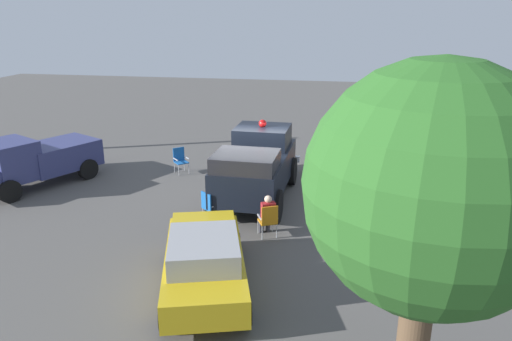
{
  "coord_description": "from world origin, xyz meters",
  "views": [
    {
      "loc": [
        -3.01,
        15.67,
        6.34
      ],
      "look_at": [
        -0.21,
        0.05,
        1.04
      ],
      "focal_mm": 33.95,
      "sensor_mm": 36.0,
      "label": 1
    }
  ],
  "objects_px": {
    "spectator_standing": "(326,145)",
    "classic_hot_rod": "(204,260)",
    "lawn_chair_by_car": "(180,158)",
    "parked_pickup": "(34,160)",
    "traffic_cone": "(320,154)",
    "vintage_fire_truck": "(257,164)",
    "lawn_chair_spare": "(209,205)",
    "lawn_chair_near_truck": "(269,219)",
    "spectator_seated": "(267,214)",
    "oak_tree_left": "(431,191)"
  },
  "relations": [
    {
      "from": "spectator_standing",
      "to": "classic_hot_rod",
      "type": "bearing_deg",
      "value": 76.17
    },
    {
      "from": "lawn_chair_by_car",
      "to": "parked_pickup",
      "type": "bearing_deg",
      "value": 26.53
    },
    {
      "from": "traffic_cone",
      "to": "lawn_chair_by_car",
      "type": "bearing_deg",
      "value": 25.53
    },
    {
      "from": "vintage_fire_truck",
      "to": "classic_hot_rod",
      "type": "relative_size",
      "value": 1.28
    },
    {
      "from": "parked_pickup",
      "to": "lawn_chair_spare",
      "type": "height_order",
      "value": "parked_pickup"
    },
    {
      "from": "lawn_chair_by_car",
      "to": "lawn_chair_spare",
      "type": "xyz_separation_m",
      "value": [
        -2.49,
        4.56,
        0.0
      ]
    },
    {
      "from": "vintage_fire_truck",
      "to": "traffic_cone",
      "type": "height_order",
      "value": "vintage_fire_truck"
    },
    {
      "from": "vintage_fire_truck",
      "to": "lawn_chair_near_truck",
      "type": "distance_m",
      "value": 3.36
    },
    {
      "from": "lawn_chair_spare",
      "to": "classic_hot_rod",
      "type": "bearing_deg",
      "value": 103.59
    },
    {
      "from": "parked_pickup",
      "to": "spectator_seated",
      "type": "xyz_separation_m",
      "value": [
        -9.24,
        2.73,
        -0.29
      ]
    },
    {
      "from": "vintage_fire_truck",
      "to": "lawn_chair_near_truck",
      "type": "height_order",
      "value": "vintage_fire_truck"
    },
    {
      "from": "spectator_seated",
      "to": "oak_tree_left",
      "type": "bearing_deg",
      "value": 116.62
    },
    {
      "from": "vintage_fire_truck",
      "to": "oak_tree_left",
      "type": "bearing_deg",
      "value": 113.11
    },
    {
      "from": "lawn_chair_by_car",
      "to": "traffic_cone",
      "type": "xyz_separation_m",
      "value": [
        -5.51,
        -2.63,
        -0.28
      ]
    },
    {
      "from": "parked_pickup",
      "to": "traffic_cone",
      "type": "height_order",
      "value": "parked_pickup"
    },
    {
      "from": "vintage_fire_truck",
      "to": "parked_pickup",
      "type": "height_order",
      "value": "vintage_fire_truck"
    },
    {
      "from": "lawn_chair_spare",
      "to": "oak_tree_left",
      "type": "bearing_deg",
      "value": 126.16
    },
    {
      "from": "parked_pickup",
      "to": "traffic_cone",
      "type": "bearing_deg",
      "value": -154.0
    },
    {
      "from": "lawn_chair_near_truck",
      "to": "spectator_seated",
      "type": "bearing_deg",
      "value": -63.3
    },
    {
      "from": "oak_tree_left",
      "to": "traffic_cone",
      "type": "height_order",
      "value": "oak_tree_left"
    },
    {
      "from": "classic_hot_rod",
      "to": "traffic_cone",
      "type": "xyz_separation_m",
      "value": [
        -2.14,
        -10.82,
        -0.44
      ]
    },
    {
      "from": "spectator_seated",
      "to": "lawn_chair_spare",
      "type": "bearing_deg",
      "value": -17.24
    },
    {
      "from": "spectator_standing",
      "to": "lawn_chair_by_car",
      "type": "bearing_deg",
      "value": 16.53
    },
    {
      "from": "spectator_standing",
      "to": "traffic_cone",
      "type": "bearing_deg",
      "value": -71.6
    },
    {
      "from": "spectator_seated",
      "to": "parked_pickup",
      "type": "bearing_deg",
      "value": -16.44
    },
    {
      "from": "spectator_seated",
      "to": "classic_hot_rod",
      "type": "bearing_deg",
      "value": 71.4
    },
    {
      "from": "vintage_fire_truck",
      "to": "parked_pickup",
      "type": "xyz_separation_m",
      "value": [
        8.41,
        0.34,
        -0.21
      ]
    },
    {
      "from": "spectator_seated",
      "to": "spectator_standing",
      "type": "height_order",
      "value": "spectator_standing"
    },
    {
      "from": "lawn_chair_near_truck",
      "to": "lawn_chair_spare",
      "type": "xyz_separation_m",
      "value": [
        1.96,
        -0.71,
        0.0
      ]
    },
    {
      "from": "parked_pickup",
      "to": "spectator_standing",
      "type": "xyz_separation_m",
      "value": [
        -10.66,
        -4.14,
        -0.02
      ]
    },
    {
      "from": "oak_tree_left",
      "to": "spectator_seated",
      "type": "bearing_deg",
      "value": -63.38
    },
    {
      "from": "lawn_chair_spare",
      "to": "oak_tree_left",
      "type": "relative_size",
      "value": 0.18
    },
    {
      "from": "lawn_chair_near_truck",
      "to": "lawn_chair_by_car",
      "type": "bearing_deg",
      "value": -49.8
    },
    {
      "from": "classic_hot_rod",
      "to": "lawn_chair_by_car",
      "type": "xyz_separation_m",
      "value": [
        3.37,
        -8.19,
        -0.16
      ]
    },
    {
      "from": "spectator_seated",
      "to": "spectator_standing",
      "type": "xyz_separation_m",
      "value": [
        -1.42,
        -6.87,
        0.27
      ]
    },
    {
      "from": "spectator_standing",
      "to": "vintage_fire_truck",
      "type": "bearing_deg",
      "value": 59.41
    },
    {
      "from": "lawn_chair_near_truck",
      "to": "classic_hot_rod",
      "type": "bearing_deg",
      "value": 69.67
    },
    {
      "from": "lawn_chair_near_truck",
      "to": "lawn_chair_spare",
      "type": "height_order",
      "value": "same"
    },
    {
      "from": "parked_pickup",
      "to": "spectator_seated",
      "type": "height_order",
      "value": "parked_pickup"
    },
    {
      "from": "classic_hot_rod",
      "to": "lawn_chair_by_car",
      "type": "height_order",
      "value": "classic_hot_rod"
    },
    {
      "from": "parked_pickup",
      "to": "lawn_chair_spare",
      "type": "bearing_deg",
      "value": 163.77
    },
    {
      "from": "spectator_seated",
      "to": "lawn_chair_by_car",
      "type": "bearing_deg",
      "value": -49.53
    },
    {
      "from": "vintage_fire_truck",
      "to": "spectator_standing",
      "type": "distance_m",
      "value": 4.43
    },
    {
      "from": "spectator_standing",
      "to": "spectator_seated",
      "type": "bearing_deg",
      "value": 78.35
    },
    {
      "from": "lawn_chair_spare",
      "to": "oak_tree_left",
      "type": "xyz_separation_m",
      "value": [
        -5.11,
        6.99,
        3.44
      ]
    },
    {
      "from": "vintage_fire_truck",
      "to": "lawn_chair_near_truck",
      "type": "bearing_deg",
      "value": 105.65
    },
    {
      "from": "classic_hot_rod",
      "to": "spectator_standing",
      "type": "height_order",
      "value": "spectator_standing"
    },
    {
      "from": "classic_hot_rod",
      "to": "traffic_cone",
      "type": "distance_m",
      "value": 11.04
    },
    {
      "from": "lawn_chair_by_car",
      "to": "lawn_chair_spare",
      "type": "relative_size",
      "value": 1.0
    },
    {
      "from": "lawn_chair_near_truck",
      "to": "traffic_cone",
      "type": "xyz_separation_m",
      "value": [
        -1.06,
        -7.9,
        -0.28
      ]
    }
  ]
}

